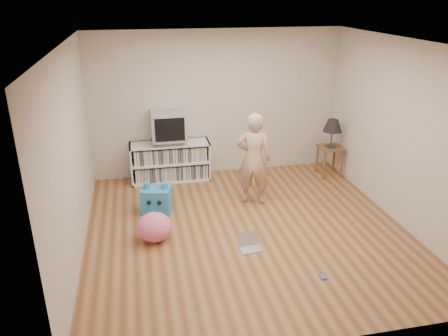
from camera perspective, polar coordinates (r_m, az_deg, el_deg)
name	(u,v)px	position (r m, az deg, el deg)	size (l,w,h in m)	color
ground	(247,229)	(6.35, 2.96, -8.02)	(4.50, 4.50, 0.00)	brown
walls	(248,144)	(5.80, 3.21, 3.14)	(4.52, 4.52, 2.60)	beige
ceiling	(251,43)	(5.52, 3.51, 16.01)	(4.50, 4.50, 0.01)	white
media_unit	(170,161)	(7.88, -7.03, 0.90)	(1.40, 0.45, 0.70)	white
dvd_deck	(169,141)	(7.74, -7.15, 3.52)	(0.45, 0.35, 0.07)	gray
crt_tv	(169,125)	(7.65, -7.25, 5.53)	(0.60, 0.53, 0.50)	#9E9EA3
side_table	(330,154)	(8.22, 13.67, 1.83)	(0.42, 0.42, 0.55)	brown
table_lamp	(333,126)	(8.06, 14.00, 5.33)	(0.34, 0.34, 0.52)	#333333
person	(254,159)	(6.84, 3.89, 1.20)	(0.54, 0.36, 1.49)	tan
laptop	(250,244)	(5.91, 3.37, -9.88)	(0.31, 0.26, 0.20)	silver
playing_cards	(323,277)	(5.51, 12.78, -13.73)	(0.07, 0.09, 0.02)	#445EB7
plush_blue	(157,200)	(6.79, -8.80, -4.13)	(0.50, 0.44, 0.50)	#2888D3
plush_pink	(154,227)	(6.07, -9.09, -7.62)	(0.47, 0.47, 0.40)	pink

